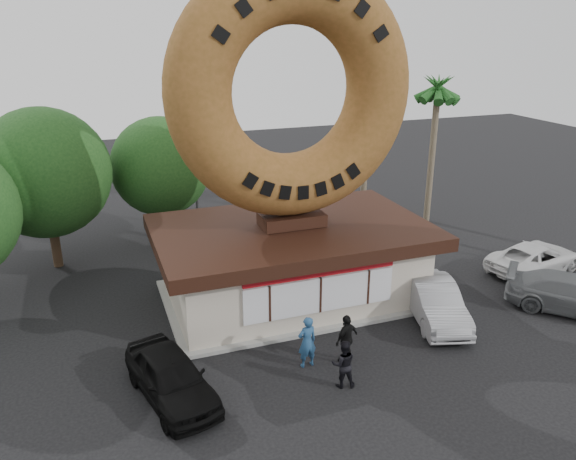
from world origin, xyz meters
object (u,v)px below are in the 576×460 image
(person_left, at_px, (307,342))
(car_grey, at_px, (573,294))
(street_lamp, at_px, (197,151))
(car_black, at_px, (171,377))
(donut_shop, at_px, (292,259))
(person_right, at_px, (347,339))
(car_silver, at_px, (434,301))
(car_white, at_px, (535,258))
(person_center, at_px, (343,364))
(giant_donut, at_px, (292,92))

(person_left, relative_size, car_grey, 0.36)
(car_grey, bearing_deg, street_lamp, 84.98)
(street_lamp, relative_size, car_black, 1.78)
(donut_shop, height_order, person_right, donut_shop)
(street_lamp, bearing_deg, donut_shop, -79.50)
(car_silver, bearing_deg, car_white, 33.76)
(person_center, bearing_deg, donut_shop, -80.37)
(person_left, distance_m, car_black, 4.64)
(giant_donut, relative_size, person_center, 5.91)
(person_left, xyz_separation_m, car_white, (13.01, 3.55, -0.24))
(street_lamp, xyz_separation_m, car_black, (-4.09, -15.20, -3.72))
(person_right, xyz_separation_m, car_silver, (4.57, 1.52, -0.12))
(donut_shop, bearing_deg, giant_donut, 90.00)
(donut_shop, distance_m, car_grey, 11.56)
(person_left, xyz_separation_m, car_grey, (11.63, -0.10, -0.19))
(giant_donut, xyz_separation_m, car_grey, (10.32, -5.11, -7.92))
(person_right, bearing_deg, car_grey, 156.18)
(giant_donut, xyz_separation_m, car_black, (-5.94, -5.20, -7.91))
(person_center, bearing_deg, car_white, -142.63)
(person_center, height_order, car_black, person_center)
(person_right, xyz_separation_m, car_grey, (10.25, 0.12, -0.15))
(car_silver, bearing_deg, person_right, -145.58)
(giant_donut, xyz_separation_m, person_left, (-1.31, -5.02, -7.73))
(person_right, distance_m, car_grey, 10.25)
(giant_donut, distance_m, street_lamp, 11.00)
(person_right, height_order, car_black, person_right)
(person_right, bearing_deg, street_lamp, -107.31)
(person_right, relative_size, car_silver, 0.38)
(person_right, height_order, car_white, person_right)
(person_left, height_order, car_grey, person_left)
(car_silver, bearing_deg, street_lamp, 131.40)
(giant_donut, xyz_separation_m, car_white, (11.70, -1.46, -7.97))
(giant_donut, height_order, person_center, giant_donut)
(giant_donut, bearing_deg, street_lamp, 100.51)
(car_silver, xyz_separation_m, car_grey, (5.68, -1.40, -0.03))
(person_left, distance_m, person_center, 1.61)
(giant_donut, distance_m, car_white, 14.23)
(donut_shop, bearing_deg, street_lamp, 100.50)
(giant_donut, height_order, person_left, giant_donut)
(person_center, bearing_deg, car_grey, -157.64)
(car_black, bearing_deg, giant_donut, 27.54)
(street_lamp, relative_size, person_center, 4.85)
(person_center, distance_m, car_black, 5.46)
(car_black, height_order, car_grey, car_black)
(person_center, height_order, car_silver, person_center)
(car_grey, bearing_deg, person_center, 143.22)
(person_center, distance_m, car_silver, 5.96)
(street_lamp, height_order, person_center, street_lamp)
(person_center, bearing_deg, giant_donut, -80.36)
(giant_donut, relative_size, person_right, 5.41)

